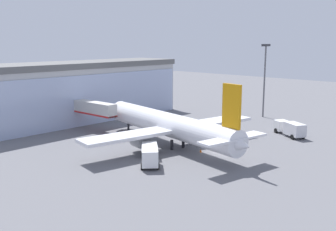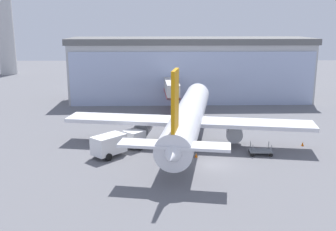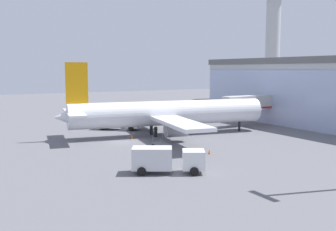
% 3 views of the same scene
% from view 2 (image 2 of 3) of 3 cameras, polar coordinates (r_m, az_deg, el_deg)
% --- Properties ---
extents(ground, '(240.00, 240.00, 0.00)m').
position_cam_2_polar(ground, '(45.56, 6.54, -7.04)').
color(ground, slate).
extents(terminal_building, '(48.85, 13.12, 12.65)m').
position_cam_2_polar(terminal_building, '(81.17, 3.25, 6.75)').
color(terminal_building, '#B3B3B3').
rests_on(terminal_building, ground).
extents(jet_bridge, '(2.83, 13.34, 5.59)m').
position_cam_2_polar(jet_bridge, '(71.47, 0.45, 4.13)').
color(jet_bridge, beige).
rests_on(jet_bridge, ground).
extents(airplane, '(32.46, 35.16, 11.48)m').
position_cam_2_polar(airplane, '(52.31, 2.97, -0.24)').
color(airplane, silver).
rests_on(airplane, ground).
extents(catering_truck, '(6.55, 6.87, 2.65)m').
position_cam_2_polar(catering_truck, '(48.63, -7.36, -3.89)').
color(catering_truck, silver).
rests_on(catering_truck, ground).
extents(baggage_cart, '(2.85, 1.69, 1.50)m').
position_cam_2_polar(baggage_cart, '(49.48, 13.29, -5.02)').
color(baggage_cart, slate).
rests_on(baggage_cart, ground).
extents(safety_cone_nose, '(0.36, 0.36, 0.55)m').
position_cam_2_polar(safety_cone_nose, '(47.50, 4.10, -5.75)').
color(safety_cone_nose, orange).
rests_on(safety_cone_nose, ground).
extents(safety_cone_wingtip, '(0.36, 0.36, 0.55)m').
position_cam_2_polar(safety_cone_wingtip, '(54.49, 18.95, -3.92)').
color(safety_cone_wingtip, orange).
rests_on(safety_cone_wingtip, ground).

